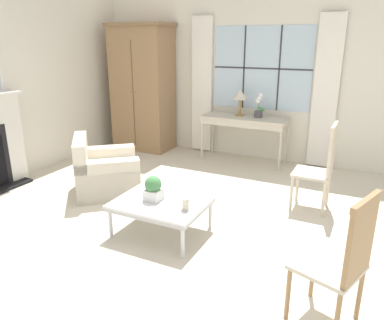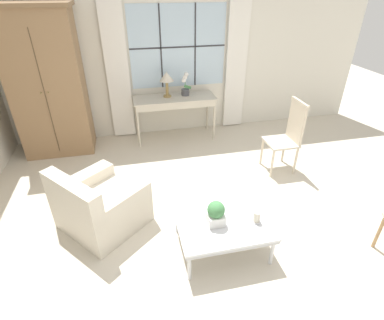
{
  "view_description": "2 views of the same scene",
  "coord_description": "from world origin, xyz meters",
  "px_view_note": "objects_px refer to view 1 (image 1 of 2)",
  "views": [
    {
      "loc": [
        1.81,
        -3.32,
        2.04
      ],
      "look_at": [
        -0.14,
        0.64,
        0.61
      ],
      "focal_mm": 35.0,
      "sensor_mm": 36.0,
      "label": 1
    },
    {
      "loc": [
        -0.97,
        -2.4,
        2.56
      ],
      "look_at": [
        -0.28,
        0.63,
        0.7
      ],
      "focal_mm": 28.0,
      "sensor_mm": 36.0,
      "label": 2
    }
  ],
  "objects_px": {
    "accent_chair_wooden": "(344,257)",
    "coffee_table": "(161,204)",
    "table_lamp": "(240,96)",
    "armoire": "(143,88)",
    "potted_plant_small": "(153,188)",
    "armchair_upholstered": "(105,173)",
    "pillar_candle": "(185,205)",
    "side_chair_wooden": "(322,163)",
    "console_table": "(245,122)",
    "potted_orchid": "(259,108)"
  },
  "relations": [
    {
      "from": "armchair_upholstered",
      "to": "accent_chair_wooden",
      "type": "relative_size",
      "value": 1.12
    },
    {
      "from": "console_table",
      "to": "potted_plant_small",
      "type": "bearing_deg",
      "value": -91.29
    },
    {
      "from": "potted_orchid",
      "to": "pillar_candle",
      "type": "xyz_separation_m",
      "value": [
        0.15,
        -2.98,
        -0.5
      ]
    },
    {
      "from": "potted_orchid",
      "to": "pillar_candle",
      "type": "bearing_deg",
      "value": -87.15
    },
    {
      "from": "armchair_upholstered",
      "to": "potted_plant_small",
      "type": "relative_size",
      "value": 4.35
    },
    {
      "from": "armchair_upholstered",
      "to": "pillar_candle",
      "type": "relative_size",
      "value": 8.47
    },
    {
      "from": "accent_chair_wooden",
      "to": "console_table",
      "type": "bearing_deg",
      "value": 118.68
    },
    {
      "from": "accent_chair_wooden",
      "to": "coffee_table",
      "type": "distance_m",
      "value": 2.0
    },
    {
      "from": "table_lamp",
      "to": "armchair_upholstered",
      "type": "relative_size",
      "value": 0.37
    },
    {
      "from": "armoire",
      "to": "armchair_upholstered",
      "type": "relative_size",
      "value": 1.94
    },
    {
      "from": "armchair_upholstered",
      "to": "side_chair_wooden",
      "type": "relative_size",
      "value": 1.08
    },
    {
      "from": "armoire",
      "to": "armchair_upholstered",
      "type": "distance_m",
      "value": 2.41
    },
    {
      "from": "potted_orchid",
      "to": "side_chair_wooden",
      "type": "distance_m",
      "value": 2.0
    },
    {
      "from": "armchair_upholstered",
      "to": "accent_chair_wooden",
      "type": "height_order",
      "value": "accent_chair_wooden"
    },
    {
      "from": "console_table",
      "to": "pillar_candle",
      "type": "height_order",
      "value": "console_table"
    },
    {
      "from": "side_chair_wooden",
      "to": "table_lamp",
      "type": "bearing_deg",
      "value": 136.34
    },
    {
      "from": "accent_chair_wooden",
      "to": "table_lamp",
      "type": "bearing_deg",
      "value": 119.69
    },
    {
      "from": "armoire",
      "to": "pillar_candle",
      "type": "distance_m",
      "value": 3.8
    },
    {
      "from": "pillar_candle",
      "to": "side_chair_wooden",
      "type": "bearing_deg",
      "value": 52.58
    },
    {
      "from": "armchair_upholstered",
      "to": "potted_orchid",
      "type": "bearing_deg",
      "value": 56.15
    },
    {
      "from": "armoire",
      "to": "accent_chair_wooden",
      "type": "bearing_deg",
      "value": -41.31
    },
    {
      "from": "console_table",
      "to": "pillar_candle",
      "type": "bearing_deg",
      "value": -82.89
    },
    {
      "from": "console_table",
      "to": "armchair_upholstered",
      "type": "relative_size",
      "value": 1.22
    },
    {
      "from": "armoire",
      "to": "accent_chair_wooden",
      "type": "height_order",
      "value": "armoire"
    },
    {
      "from": "pillar_candle",
      "to": "potted_plant_small",
      "type": "bearing_deg",
      "value": 170.25
    },
    {
      "from": "armoire",
      "to": "potted_plant_small",
      "type": "bearing_deg",
      "value": -55.16
    },
    {
      "from": "potted_plant_small",
      "to": "pillar_candle",
      "type": "height_order",
      "value": "potted_plant_small"
    },
    {
      "from": "accent_chair_wooden",
      "to": "pillar_candle",
      "type": "xyz_separation_m",
      "value": [
        -1.54,
        0.56,
        -0.15
      ]
    },
    {
      "from": "armoire",
      "to": "table_lamp",
      "type": "height_order",
      "value": "armoire"
    },
    {
      "from": "accent_chair_wooden",
      "to": "armoire",
      "type": "bearing_deg",
      "value": 138.69
    },
    {
      "from": "coffee_table",
      "to": "table_lamp",
      "type": "bearing_deg",
      "value": 92.71
    },
    {
      "from": "armoire",
      "to": "potted_orchid",
      "type": "relative_size",
      "value": 5.64
    },
    {
      "from": "potted_orchid",
      "to": "side_chair_wooden",
      "type": "relative_size",
      "value": 0.37
    },
    {
      "from": "accent_chair_wooden",
      "to": "pillar_candle",
      "type": "bearing_deg",
      "value": 159.83
    },
    {
      "from": "pillar_candle",
      "to": "table_lamp",
      "type": "bearing_deg",
      "value": 99.13
    },
    {
      "from": "potted_orchid",
      "to": "coffee_table",
      "type": "relative_size",
      "value": 0.42
    },
    {
      "from": "armchair_upholstered",
      "to": "potted_plant_small",
      "type": "bearing_deg",
      "value": -29.32
    },
    {
      "from": "table_lamp",
      "to": "accent_chair_wooden",
      "type": "height_order",
      "value": "table_lamp"
    },
    {
      "from": "console_table",
      "to": "accent_chair_wooden",
      "type": "relative_size",
      "value": 1.36
    },
    {
      "from": "table_lamp",
      "to": "side_chair_wooden",
      "type": "height_order",
      "value": "table_lamp"
    },
    {
      "from": "potted_orchid",
      "to": "potted_plant_small",
      "type": "height_order",
      "value": "potted_orchid"
    },
    {
      "from": "coffee_table",
      "to": "potted_plant_small",
      "type": "xyz_separation_m",
      "value": [
        -0.09,
        -0.01,
        0.18
      ]
    },
    {
      "from": "potted_plant_small",
      "to": "armoire",
      "type": "bearing_deg",
      "value": 124.84
    },
    {
      "from": "table_lamp",
      "to": "armchair_upholstered",
      "type": "distance_m",
      "value": 2.64
    },
    {
      "from": "armoire",
      "to": "pillar_candle",
      "type": "height_order",
      "value": "armoire"
    },
    {
      "from": "armoire",
      "to": "potted_orchid",
      "type": "bearing_deg",
      "value": 2.63
    },
    {
      "from": "potted_orchid",
      "to": "potted_plant_small",
      "type": "relative_size",
      "value": 1.5
    },
    {
      "from": "console_table",
      "to": "table_lamp",
      "type": "relative_size",
      "value": 3.3
    },
    {
      "from": "armoire",
      "to": "coffee_table",
      "type": "distance_m",
      "value": 3.55
    },
    {
      "from": "coffee_table",
      "to": "potted_orchid",
      "type": "bearing_deg",
      "value": 86.18
    }
  ]
}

